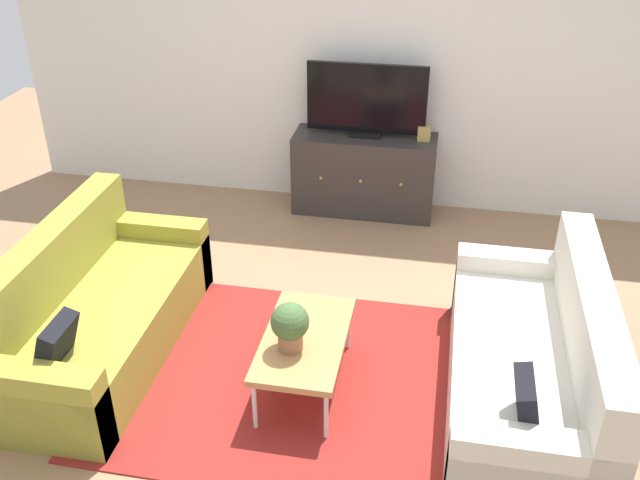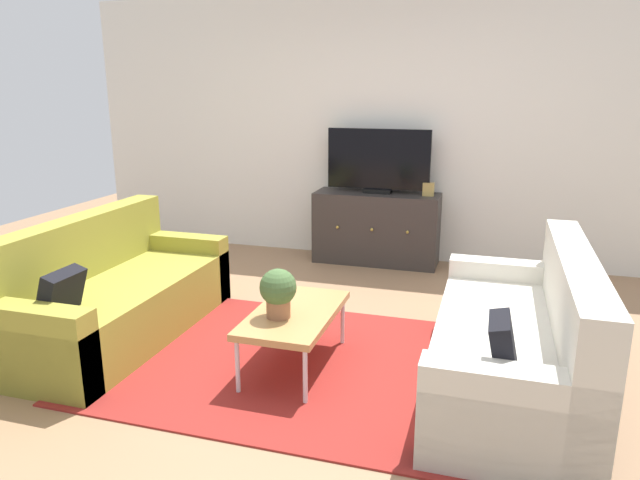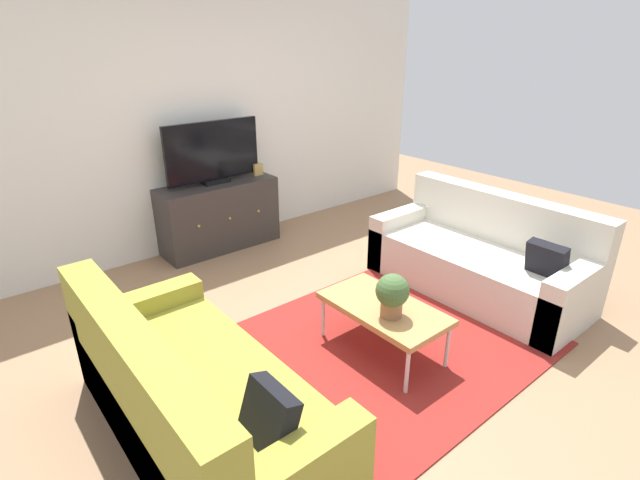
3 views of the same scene
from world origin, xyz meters
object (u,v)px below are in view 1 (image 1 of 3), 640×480
at_px(couch_right_side, 538,368).
at_px(potted_plant, 290,325).
at_px(mantel_clock, 424,134).
at_px(tv_console, 364,174).
at_px(couch_left_side, 91,315).
at_px(flat_screen_tv, 367,101).
at_px(coffee_table, 305,341).

height_order(couch_right_side, potted_plant, couch_right_side).
relative_size(couch_right_side, mantel_clock, 14.64).
height_order(potted_plant, tv_console, tv_console).
distance_m(couch_right_side, tv_console, 2.74).
relative_size(couch_left_side, tv_console, 1.50).
xyz_separation_m(couch_left_side, tv_console, (1.50, 2.37, 0.08)).
bearing_deg(couch_left_side, flat_screen_tv, 57.86).
height_order(flat_screen_tv, mantel_clock, flat_screen_tv).
bearing_deg(couch_left_side, potted_plant, -8.74).
height_order(couch_left_side, flat_screen_tv, flat_screen_tv).
xyz_separation_m(coffee_table, tv_console, (0.03, 2.47, 0.01)).
bearing_deg(flat_screen_tv, potted_plant, -92.05).
relative_size(couch_right_side, potted_plant, 6.11).
relative_size(potted_plant, mantel_clock, 2.39).
bearing_deg(potted_plant, couch_left_side, 171.26).
relative_size(couch_left_side, flat_screen_tv, 1.83).
relative_size(potted_plant, tv_console, 0.25).
distance_m(couch_left_side, mantel_clock, 3.16).
distance_m(couch_right_side, mantel_clock, 2.58).
distance_m(tv_console, mantel_clock, 0.67).
relative_size(potted_plant, flat_screen_tv, 0.30).
bearing_deg(potted_plant, flat_screen_tv, 87.95).
bearing_deg(couch_right_side, flat_screen_tv, 119.83).
bearing_deg(mantel_clock, flat_screen_tv, 177.77).
bearing_deg(potted_plant, mantel_clock, 76.82).
xyz_separation_m(couch_left_side, couch_right_side, (2.88, 0.00, 0.00)).
bearing_deg(flat_screen_tv, couch_left_side, -122.14).
bearing_deg(couch_right_side, couch_left_side, 180.00).
height_order(couch_left_side, tv_console, couch_left_side).
height_order(couch_left_side, coffee_table, couch_left_side).
bearing_deg(couch_left_side, mantel_clock, 49.65).
bearing_deg(potted_plant, tv_console, 87.93).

